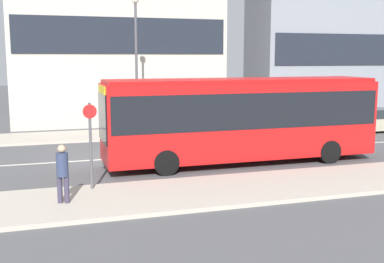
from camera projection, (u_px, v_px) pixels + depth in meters
name	position (u px, v px, depth m)	size (l,w,h in m)	color
ground_plane	(112.00, 159.00, 20.68)	(120.00, 120.00, 0.00)	#4F4F51
sidewalk_near	(140.00, 197.00, 14.78)	(44.00, 3.50, 0.13)	#B2A899
sidewalk_far	(96.00, 135.00, 26.57)	(44.00, 3.50, 0.13)	#B2A899
lane_centerline	(112.00, 159.00, 20.68)	(41.80, 0.16, 0.01)	silver
city_bus	(241.00, 115.00, 19.64)	(11.25, 2.57, 3.48)	red
parked_car_0	(376.00, 121.00, 28.38)	(4.64, 1.75, 1.34)	#A39E84
pedestrian_near_stop	(62.00, 170.00, 13.86)	(0.34, 0.34, 1.72)	#383347
bus_stop_sign	(90.00, 139.00, 15.27)	(0.44, 0.12, 2.79)	#4C4C51
street_lamp	(136.00, 53.00, 25.65)	(0.36, 0.36, 7.36)	#4C4C51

